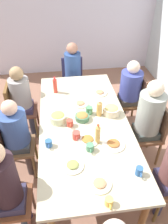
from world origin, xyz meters
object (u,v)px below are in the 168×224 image
at_px(person_5, 149,116).
at_px(bottle_0, 98,134).
at_px(chair_5, 151,130).
at_px(bottle_1, 55,85).
at_px(chair_6, 133,98).
at_px(plate_1, 100,184).
at_px(plate_2, 88,140).
at_px(plate_0, 113,144).
at_px(person_2, 22,96).
at_px(plate_4, 100,93).
at_px(bottle_2, 99,108).
at_px(cup_1, 70,123).
at_px(person_6, 130,88).
at_px(cup_0, 49,143).
at_px(bowl_0, 111,110).
at_px(chair_0, 2,200).
at_px(cup_6, 90,147).
at_px(plate_5, 73,165).
at_px(cup_5, 109,202).
at_px(chair_1, 73,79).
at_px(plate_3, 80,104).
at_px(bowl_2, 82,117).
at_px(chair_2, 18,107).
at_px(person_1, 73,71).
at_px(cup_3, 139,171).
at_px(dining_table, 84,126).
at_px(chair_7, 12,144).
at_px(bowl_1, 58,117).
at_px(person_7, 16,132).
at_px(cup_2, 89,110).
at_px(cup_4, 76,135).

xyz_separation_m(person_5, bottle_0, (0.38, -0.74, 0.13)).
height_order(chair_5, bottle_1, bottle_1).
relative_size(person_5, chair_6, 1.43).
bearing_deg(plate_1, plate_2, -177.38).
relative_size(person_5, plate_0, 5.10).
bearing_deg(person_2, plate_4, 81.34).
xyz_separation_m(bottle_1, bottle_2, (0.62, 0.54, -0.01)).
height_order(cup_1, bottle_0, bottle_0).
xyz_separation_m(person_6, cup_0, (1.14, -1.27, 0.10)).
bearing_deg(bowl_0, bottle_1, -131.69).
relative_size(chair_0, cup_6, 7.57).
xyz_separation_m(plate_5, cup_5, (0.44, 0.27, 0.02)).
distance_m(chair_1, bottle_0, 1.97).
bearing_deg(plate_3, bowl_2, -2.80).
xyz_separation_m(chair_6, plate_4, (0.18, -0.61, 0.28)).
distance_m(person_2, plate_5, 1.59).
relative_size(person_2, chair_6, 1.32).
xyz_separation_m(chair_2, cup_5, (1.89, 0.99, 0.30)).
bearing_deg(person_1, chair_0, -22.39).
distance_m(chair_1, plate_5, 2.25).
height_order(chair_0, cup_1, chair_0).
bearing_deg(cup_1, cup_3, 36.62).
height_order(chair_1, person_6, person_6).
relative_size(plate_4, cup_5, 1.95).
distance_m(dining_table, plate_4, 0.69).
distance_m(cup_0, bottle_2, 0.80).
xyz_separation_m(person_1, chair_7, (1.46, -0.93, -0.22)).
height_order(chair_0, bowl_1, chair_0).
relative_size(bowl_0, cup_3, 2.05).
bearing_deg(person_7, plate_2, 68.06).
distance_m(person_5, plate_1, 1.22).
xyz_separation_m(plate_0, cup_3, (0.41, 0.15, 0.03)).
distance_m(person_2, cup_5, 2.10).
distance_m(chair_1, cup_6, 2.05).
bearing_deg(cup_2, bottle_0, 1.07).
bearing_deg(cup_0, bowl_0, 120.26).
height_order(person_1, plate_1, person_1).
height_order(plate_5, cup_2, cup_2).
bearing_deg(plate_3, bottle_0, 7.54).
bearing_deg(plate_2, chair_6, 140.20).
bearing_deg(bowl_0, chair_7, -85.12).
xyz_separation_m(cup_4, cup_5, (0.83, 0.19, -0.01)).
relative_size(chair_1, cup_1, 7.82).
bearing_deg(plate_3, person_5, 66.09).
bearing_deg(person_6, person_2, -90.00).
bearing_deg(plate_3, plate_5, -11.11).
height_order(chair_1, bowl_1, chair_1).
height_order(plate_5, bottle_0, bottle_0).
distance_m(chair_7, cup_2, 1.07).
bearing_deg(plate_4, cup_5, -8.45).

